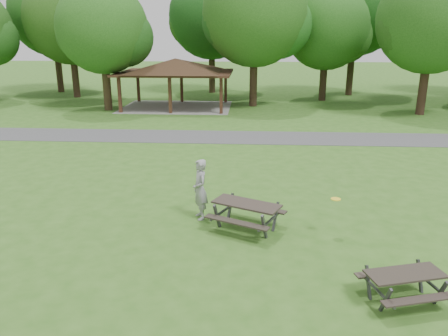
% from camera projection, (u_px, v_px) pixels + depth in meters
% --- Properties ---
extents(ground, '(160.00, 160.00, 0.00)m').
position_uv_depth(ground, '(176.00, 261.00, 11.33)').
color(ground, '#31601B').
rests_on(ground, ground).
extents(asphalt_path, '(120.00, 3.20, 0.02)m').
position_uv_depth(asphalt_path, '(218.00, 137.00, 24.67)').
color(asphalt_path, '#434345').
rests_on(asphalt_path, ground).
extents(pavilion, '(8.60, 7.01, 3.76)m').
position_uv_depth(pavilion, '(176.00, 68.00, 33.52)').
color(pavilion, '#3A1F15').
rests_on(pavilion, ground).
extents(tree_row_c, '(8.19, 7.80, 10.67)m').
position_uv_depth(tree_row_c, '(71.00, 22.00, 37.87)').
color(tree_row_c, black).
rests_on(tree_row_c, ground).
extents(tree_row_d, '(6.93, 6.60, 9.27)m').
position_uv_depth(tree_row_d, '(104.00, 31.00, 31.61)').
color(tree_row_d, '#312416').
rests_on(tree_row_d, ground).
extents(tree_row_e, '(8.40, 8.00, 11.02)m').
position_uv_depth(tree_row_e, '(256.00, 17.00, 33.02)').
color(tree_row_e, black).
rests_on(tree_row_e, ground).
extents(tree_row_f, '(7.35, 7.00, 9.55)m').
position_uv_depth(tree_row_f, '(327.00, 30.00, 36.28)').
color(tree_row_f, black).
rests_on(tree_row_f, ground).
extents(tree_row_g, '(7.77, 7.40, 10.25)m').
position_uv_depth(tree_row_g, '(433.00, 22.00, 29.58)').
color(tree_row_g, black).
rests_on(tree_row_g, ground).
extents(tree_deep_a, '(8.40, 8.00, 11.38)m').
position_uv_depth(tree_deep_a, '(54.00, 16.00, 41.21)').
color(tree_deep_a, '#2F1E15').
rests_on(tree_deep_a, ground).
extents(tree_deep_b, '(8.40, 8.00, 11.13)m').
position_uv_depth(tree_deep_b, '(213.00, 19.00, 40.86)').
color(tree_deep_b, '#302215').
rests_on(tree_deep_b, ground).
extents(tree_deep_c, '(8.82, 8.40, 11.90)m').
position_uv_depth(tree_deep_c, '(357.00, 11.00, 38.95)').
color(tree_deep_c, black).
rests_on(tree_deep_c, ground).
extents(picnic_table_middle, '(2.49, 2.30, 0.87)m').
position_uv_depth(picnic_table_middle, '(246.00, 209.00, 12.97)').
color(picnic_table_middle, '#2C241F').
rests_on(picnic_table_middle, ground).
extents(picnic_table_far, '(1.98, 1.75, 0.73)m').
position_uv_depth(picnic_table_far, '(405.00, 280.00, 9.47)').
color(picnic_table_far, black).
rests_on(picnic_table_far, ground).
extents(frisbee_in_flight, '(0.34, 0.34, 0.02)m').
position_uv_depth(frisbee_in_flight, '(336.00, 199.00, 12.39)').
color(frisbee_in_flight, yellow).
rests_on(frisbee_in_flight, ground).
extents(frisbee_thrower, '(0.70, 0.83, 1.94)m').
position_uv_depth(frisbee_thrower, '(200.00, 189.00, 13.66)').
color(frisbee_thrower, gray).
rests_on(frisbee_thrower, ground).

